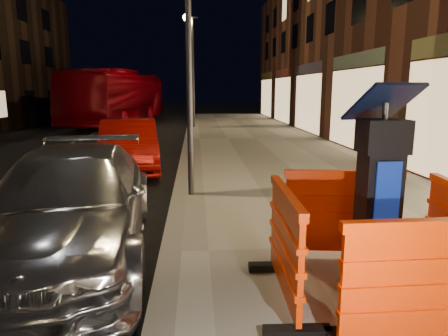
{
  "coord_description": "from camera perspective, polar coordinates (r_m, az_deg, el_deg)",
  "views": [
    {
      "loc": [
        0.37,
        -5.13,
        2.33
      ],
      "look_at": [
        0.8,
        1.0,
        1.1
      ],
      "focal_mm": 32.0,
      "sensor_mm": 36.0,
      "label": 1
    }
  ],
  "objects": [
    {
      "name": "ground_plane",
      "position": [
        5.65,
        -7.61,
        -13.15
      ],
      "size": [
        120.0,
        120.0,
        0.0
      ],
      "primitive_type": "plane",
      "color": "black",
      "rests_on": "ground"
    },
    {
      "name": "sidewalk",
      "position": [
        6.19,
        21.87,
        -10.9
      ],
      "size": [
        6.0,
        60.0,
        0.15
      ],
      "primitive_type": "cube",
      "color": "gray",
      "rests_on": "ground"
    },
    {
      "name": "kerb",
      "position": [
        5.62,
        -7.63,
        -12.46
      ],
      "size": [
        0.3,
        60.0,
        0.15
      ],
      "primitive_type": "cube",
      "color": "slate",
      "rests_on": "ground"
    },
    {
      "name": "parking_kiosk",
      "position": [
        4.38,
        21.15,
        -4.39
      ],
      "size": [
        0.71,
        0.71,
        2.1
      ],
      "primitive_type": "cube",
      "rotation": [
        0.0,
        0.0,
        -0.07
      ],
      "color": "black",
      "rests_on": "sidewalk"
    },
    {
      "name": "barrier_front",
      "position": [
        3.76,
        26.91,
        -15.06
      ],
      "size": [
        1.52,
        0.65,
        1.17
      ],
      "primitive_type": "cube",
      "rotation": [
        0.0,
        0.0,
        0.02
      ],
      "color": "#F83401",
      "rests_on": "sidewalk"
    },
    {
      "name": "barrier_back",
      "position": [
        5.35,
        16.51,
        -6.5
      ],
      "size": [
        1.57,
        0.79,
        1.17
      ],
      "primitive_type": "cube",
      "rotation": [
        0.0,
        0.0,
        -0.12
      ],
      "color": "#F83401",
      "rests_on": "sidewalk"
    },
    {
      "name": "barrier_kerbside",
      "position": [
        4.23,
        8.72,
        -10.97
      ],
      "size": [
        0.67,
        1.52,
        1.17
      ],
      "primitive_type": "cube",
      "rotation": [
        0.0,
        0.0,
        1.54
      ],
      "color": "#F83401",
      "rests_on": "sidewalk"
    },
    {
      "name": "car_silver",
      "position": [
        6.22,
        -20.52,
        -11.43
      ],
      "size": [
        2.6,
        5.3,
        1.48
      ],
      "primitive_type": "imported",
      "rotation": [
        0.0,
        0.0,
        0.1
      ],
      "color": "#AEAEB3",
      "rests_on": "ground"
    },
    {
      "name": "car_red",
      "position": [
        11.91,
        -13.25,
        -0.27
      ],
      "size": [
        2.18,
        4.6,
        1.46
      ],
      "primitive_type": "imported",
      "rotation": [
        0.0,
        0.0,
        0.15
      ],
      "color": "#8C0A07",
      "rests_on": "ground"
    },
    {
      "name": "bus_doubledecker",
      "position": [
        27.21,
        -14.62,
        6.04
      ],
      "size": [
        4.67,
        12.67,
        3.45
      ],
      "primitive_type": "imported",
      "rotation": [
        0.0,
        0.0,
        -0.15
      ],
      "color": "#91030F",
      "rests_on": "ground"
    },
    {
      "name": "street_lamp_mid",
      "position": [
        8.17,
        -5.05,
        17.03
      ],
      "size": [
        0.12,
        0.12,
        6.0
      ],
      "primitive_type": "cylinder",
      "color": "#3F3F44",
      "rests_on": "sidewalk"
    },
    {
      "name": "street_lamp_far",
      "position": [
        23.15,
        -4.42,
        13.31
      ],
      "size": [
        0.12,
        0.12,
        6.0
      ],
      "primitive_type": "cylinder",
      "color": "#3F3F44",
      "rests_on": "sidewalk"
    }
  ]
}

